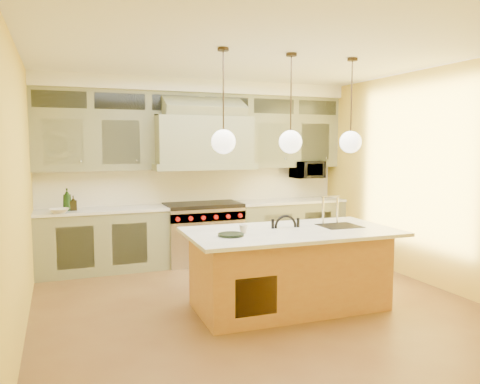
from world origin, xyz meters
name	(u,v)px	position (x,y,z in m)	size (l,w,h in m)	color
floor	(255,303)	(0.00, 0.00, 0.00)	(5.00, 5.00, 0.00)	brown
ceiling	(256,55)	(0.00, 0.00, 2.90)	(5.00, 5.00, 0.00)	white
wall_back	(196,171)	(0.00, 2.50, 1.45)	(5.00, 5.00, 0.00)	yellow
wall_front	(403,211)	(0.00, -2.50, 1.45)	(5.00, 5.00, 0.00)	yellow
wall_left	(19,190)	(-2.50, 0.00, 1.45)	(5.00, 5.00, 0.00)	yellow
wall_right	(425,177)	(2.50, 0.00, 1.45)	(5.00, 5.00, 0.00)	yellow
back_cabinetry	(201,173)	(0.00, 2.23, 1.43)	(5.00, 0.77, 2.90)	#757A5B
range	(203,232)	(0.00, 2.14, 0.49)	(1.20, 0.74, 0.96)	silver
kitchen_island	(290,267)	(0.32, -0.25, 0.47)	(2.41, 1.33, 1.35)	#AC6F3D
counter_stool	(290,256)	(0.31, -0.27, 0.61)	(0.40, 0.40, 1.07)	black
microwave	(307,170)	(1.95, 2.25, 1.45)	(0.54, 0.37, 0.30)	black
oil_bottle_a	(67,199)	(-2.03, 2.15, 1.10)	(0.12, 0.13, 0.32)	black
oil_bottle_b	(73,203)	(-1.95, 2.15, 1.05)	(0.10, 0.10, 0.21)	black
fruit_bowl	(59,211)	(-2.14, 1.92, 0.97)	(0.26, 0.26, 0.06)	white
cup	(243,229)	(-0.26, -0.27, 0.97)	(0.10, 0.10, 0.09)	silver
pendant_left	(223,139)	(-0.48, -0.25, 1.95)	(0.26, 0.26, 1.11)	#2D2319
pendant_center	(290,139)	(0.32, -0.25, 1.95)	(0.26, 0.26, 1.11)	#2D2319
pendant_right	(351,140)	(1.12, -0.25, 1.95)	(0.26, 0.26, 1.11)	#2D2319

